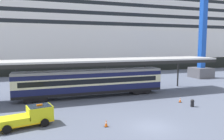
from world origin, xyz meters
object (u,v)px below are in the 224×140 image
service_truck (30,116)px  traffic_cone_mid (106,123)px  quay_bollard (192,103)px  train_carriage (91,82)px  cruise_ship (68,24)px  traffic_cone_near (180,100)px  dockside_crane (206,10)px

service_truck → traffic_cone_mid: (6.95, -2.66, -0.64)m
traffic_cone_mid → quay_bollard: quay_bollard is taller
train_carriage → cruise_ship: bearing=87.1°
traffic_cone_mid → service_truck: bearing=159.0°
cruise_ship → quay_bollard: cruise_ship is taller
train_carriage → quay_bollard: (10.95, -9.43, -1.79)m
service_truck → train_carriage: bearing=49.1°
train_carriage → traffic_cone_near: train_carriage is taller
cruise_ship → service_truck: 51.38m
service_truck → dockside_crane: 46.67m
service_truck → traffic_cone_mid: service_truck is taller
train_carriage → service_truck: size_ratio=4.04×
quay_bollard → service_truck: bearing=-178.8°
service_truck → traffic_cone_near: 19.51m
service_truck → traffic_cone_near: (19.31, 2.72, -0.68)m
cruise_ship → service_truck: (-10.44, -48.53, -13.25)m
service_truck → traffic_cone_near: bearing=8.0°
dockside_crane → quay_bollard: size_ratio=53.74×
traffic_cone_near → quay_bollard: 2.34m
dockside_crane → quay_bollard: bearing=-133.9°
cruise_ship → dockside_crane: dockside_crane is taller
train_carriage → traffic_cone_near: 13.09m
traffic_cone_near → dockside_crane: size_ratio=0.01×
train_carriage → traffic_cone_mid: train_carriage is taller
train_carriage → dockside_crane: (30.52, 10.87, 13.75)m
cruise_ship → quay_bollard: size_ratio=173.75×
train_carriage → traffic_cone_near: bearing=-33.3°
dockside_crane → quay_bollard: (-19.56, -20.29, -15.54)m
traffic_cone_near → quay_bollard: (0.15, -2.32, 0.21)m
cruise_ship → train_carriage: size_ratio=7.50×
cruise_ship → train_carriage: (-1.94, -38.71, -11.93)m
cruise_ship → traffic_cone_mid: cruise_ship is taller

